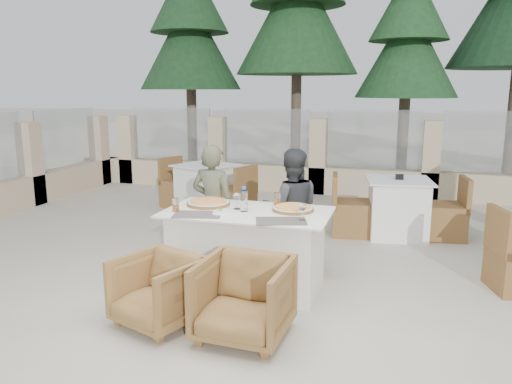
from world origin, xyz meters
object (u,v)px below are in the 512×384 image
(diner_right, at_px, (291,209))
(diner_left, at_px, (213,206))
(beer_glass_left, at_px, (176,205))
(beer_glass_right, at_px, (277,199))
(dining_table, at_px, (247,249))
(wine_glass_centre, at_px, (237,200))
(olive_dish, at_px, (220,212))
(bg_table_b, at_px, (398,208))
(armchair_far_right, at_px, (285,244))
(bg_table_a, at_px, (206,189))
(armchair_near_left, at_px, (158,291))
(water_bottle, at_px, (244,199))
(pizza_left, at_px, (208,202))
(armchair_near_right, at_px, (244,299))
(pizza_right, at_px, (293,208))
(wine_glass_corner, at_px, (303,211))
(armchair_far_left, at_px, (224,230))

(diner_right, bearing_deg, diner_left, -6.92)
(beer_glass_left, height_order, beer_glass_right, same)
(dining_table, height_order, diner_left, diner_left)
(dining_table, xyz_separation_m, beer_glass_left, (-0.66, -0.21, 0.45))
(dining_table, relative_size, wine_glass_centre, 8.70)
(diner_left, bearing_deg, olive_dish, 122.05)
(bg_table_b, bearing_deg, wine_glass_centre, -133.26)
(armchair_far_right, xyz_separation_m, bg_table_a, (-1.79, 2.19, 0.09))
(bg_table_a, bearing_deg, armchair_near_left, -51.13)
(beer_glass_left, bearing_deg, water_bottle, 17.07)
(beer_glass_right, xyz_separation_m, armchair_near_left, (-0.69, -1.30, -0.54))
(water_bottle, bearing_deg, pizza_left, 160.77)
(water_bottle, xyz_separation_m, beer_glass_right, (0.25, 0.33, -0.06))
(olive_dish, bearing_deg, beer_glass_left, -176.09)
(wine_glass_centre, height_order, armchair_far_right, wine_glass_centre)
(armchair_near_right, bearing_deg, beer_glass_right, 95.84)
(olive_dish, relative_size, armchair_near_left, 0.17)
(wine_glass_centre, height_order, diner_left, diner_left)
(pizza_left, bearing_deg, olive_dish, -52.29)
(pizza_right, bearing_deg, bg_table_a, 127.12)
(pizza_left, height_order, beer_glass_right, beer_glass_right)
(pizza_left, xyz_separation_m, pizza_right, (0.88, 0.00, -0.00))
(dining_table, distance_m, armchair_near_right, 1.05)
(pizza_right, relative_size, water_bottle, 1.65)
(pizza_right, distance_m, beer_glass_right, 0.27)
(water_bottle, distance_m, wine_glass_centre, 0.12)
(dining_table, bearing_deg, bg_table_b, 57.71)
(water_bottle, xyz_separation_m, olive_dish, (-0.19, -0.16, -0.10))
(wine_glass_corner, height_order, armchair_far_left, wine_glass_corner)
(diner_left, bearing_deg, armchair_near_right, 124.69)
(pizza_right, relative_size, diner_right, 0.31)
(wine_glass_centre, bearing_deg, beer_glass_right, 37.12)
(armchair_near_right, xyz_separation_m, bg_table_a, (-1.82, 3.73, 0.06))
(armchair_far_right, bearing_deg, armchair_near_right, 106.78)
(armchair_far_left, bearing_deg, pizza_right, 135.81)
(water_bottle, distance_m, armchair_far_right, 0.86)
(wine_glass_corner, relative_size, bg_table_b, 0.11)
(bg_table_b, bearing_deg, diner_right, -133.12)
(armchair_far_left, relative_size, armchair_near_right, 0.95)
(wine_glass_centre, xyz_separation_m, armchair_far_right, (0.38, 0.48, -0.56))
(armchair_near_right, bearing_deg, diner_right, 92.70)
(dining_table, bearing_deg, armchair_near_left, -115.27)
(armchair_far_left, xyz_separation_m, diner_right, (0.85, -0.20, 0.35))
(pizza_left, relative_size, diner_left, 0.32)
(dining_table, height_order, pizza_left, pizza_left)
(armchair_near_right, distance_m, diner_left, 1.74)
(wine_glass_centre, height_order, beer_glass_left, wine_glass_centre)
(pizza_right, height_order, water_bottle, water_bottle)
(pizza_right, bearing_deg, armchair_near_right, -96.92)
(armchair_far_right, bearing_deg, bg_table_a, -34.84)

